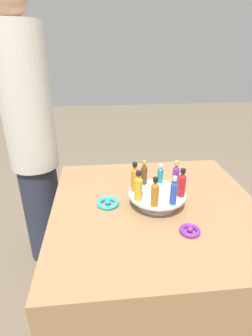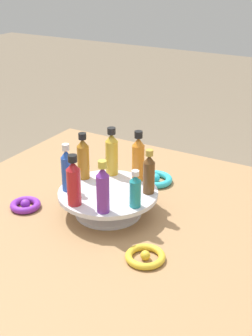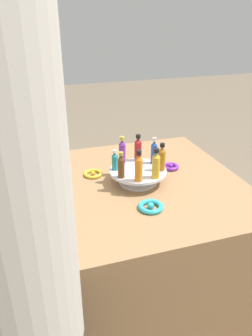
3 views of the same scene
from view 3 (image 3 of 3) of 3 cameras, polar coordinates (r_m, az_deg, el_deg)
The scene contains 15 objects.
ground_plane at distance 2.07m, azimuth 1.72°, elevation -20.96°, with size 12.00×12.00×0.00m, color #756651.
party_table at distance 1.81m, azimuth 1.88°, elevation -12.91°, with size 1.02×1.02×0.74m.
display_stand at distance 1.58m, azimuth 2.10°, elevation -1.14°, with size 0.28×0.28×0.07m.
bottle_gold at distance 1.48m, azimuth 5.24°, elevation 0.61°, with size 0.04×0.04×0.14m.
bottle_amber at distance 1.55m, azimuth 6.25°, elevation 1.74°, with size 0.03×0.03×0.14m.
bottle_blue at distance 1.62m, azimuth 4.89°, elevation 2.86°, with size 0.03×0.03×0.14m.
bottle_red at distance 1.65m, azimuth 2.10°, elevation 3.38°, with size 0.04×0.04×0.14m.
bottle_purple at distance 1.62m, azimuth -0.66°, elevation 2.98°, with size 0.03×0.03×0.14m.
bottle_teal at distance 1.56m, azimuth -1.95°, elevation 1.25°, with size 0.03×0.03×0.10m.
bottle_brown at distance 1.48m, azimuth -0.85°, elevation 0.37°, with size 0.03×0.03×0.13m.
bottle_orange at distance 1.44m, azimuth 2.21°, elevation 0.14°, with size 0.04×0.04×0.15m.
ribbon_bow_teal at distance 1.40m, azimuth 4.32°, elevation -6.70°, with size 0.11×0.11×0.03m.
ribbon_bow_purple at distance 1.76m, azimuth 7.77°, elevation 0.25°, with size 0.09×0.09×0.03m.
ribbon_bow_gold at distance 1.68m, azimuth -5.76°, elevation -1.00°, with size 0.10×0.10×0.02m.
person_figure at distance 0.89m, azimuth -18.10°, elevation -19.91°, with size 0.30×0.30×1.76m.
Camera 3 is at (1.32, -0.48, 1.51)m, focal length 35.00 mm.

